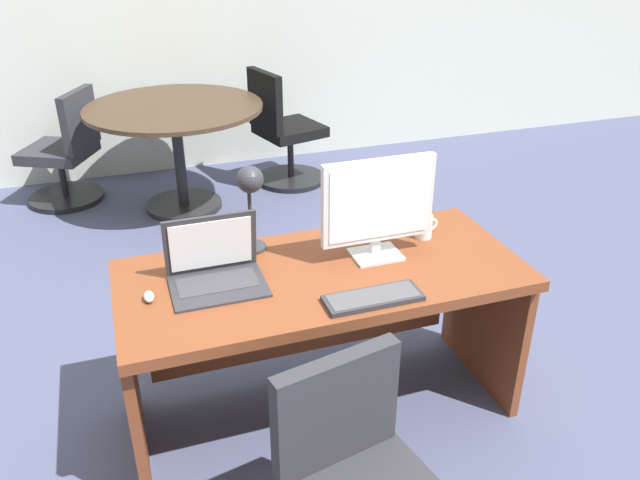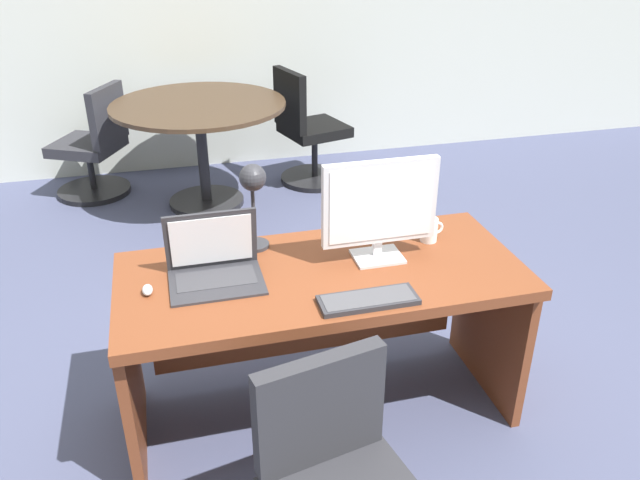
% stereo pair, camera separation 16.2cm
% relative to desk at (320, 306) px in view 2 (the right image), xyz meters
% --- Properties ---
extents(ground, '(12.00, 12.00, 0.00)m').
position_rel_desk_xyz_m(ground, '(0.00, 1.46, -0.53)').
color(ground, '#474C6B').
extents(desk, '(1.62, 0.72, 0.73)m').
position_rel_desk_xyz_m(desk, '(0.00, 0.00, 0.00)').
color(desk, brown).
rests_on(desk, ground).
extents(monitor, '(0.47, 0.16, 0.43)m').
position_rel_desk_xyz_m(monitor, '(0.25, 0.00, 0.43)').
color(monitor, silver).
rests_on(monitor, desk).
extents(laptop, '(0.36, 0.27, 0.26)m').
position_rel_desk_xyz_m(laptop, '(-0.42, 0.03, 0.27)').
color(laptop, '#2D2D33').
rests_on(laptop, desk).
extents(keyboard, '(0.37, 0.13, 0.02)m').
position_rel_desk_xyz_m(keyboard, '(0.10, -0.31, 0.20)').
color(keyboard, '#2D2D33').
rests_on(keyboard, desk).
extents(mouse, '(0.04, 0.07, 0.03)m').
position_rel_desk_xyz_m(mouse, '(-0.68, -0.04, 0.21)').
color(mouse, '#B7BABF').
rests_on(mouse, desk).
extents(desk_lamp, '(0.12, 0.14, 0.38)m').
position_rel_desk_xyz_m(desk_lamp, '(-0.23, 0.20, 0.47)').
color(desk_lamp, '#2D2D33').
rests_on(desk_lamp, desk).
extents(coffee_mug, '(0.10, 0.07, 0.11)m').
position_rel_desk_xyz_m(coffee_mug, '(0.52, 0.09, 0.25)').
color(coffee_mug, white).
rests_on(coffee_mug, desk).
extents(meeting_table, '(1.25, 1.25, 0.79)m').
position_rel_desk_xyz_m(meeting_table, '(-0.28, 2.37, 0.06)').
color(meeting_table, black).
rests_on(meeting_table, ground).
extents(meeting_chair_near, '(0.58, 0.57, 0.93)m').
position_rel_desk_xyz_m(meeting_chair_near, '(0.57, 2.61, -0.15)').
color(meeting_chair_near, black).
rests_on(meeting_chair_near, ground).
extents(meeting_chair_far, '(0.63, 0.62, 0.86)m').
position_rel_desk_xyz_m(meeting_chair_far, '(-1.08, 2.78, -0.19)').
color(meeting_chair_far, black).
rests_on(meeting_chair_far, ground).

